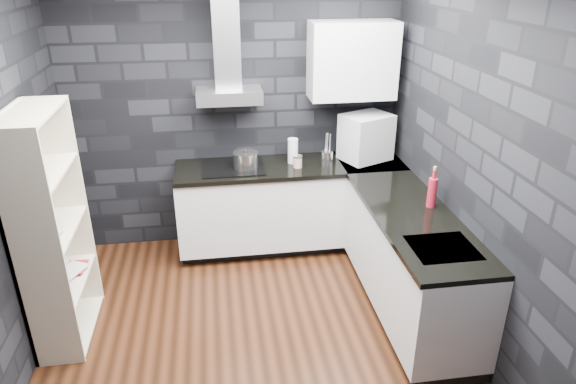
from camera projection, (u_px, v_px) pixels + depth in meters
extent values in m
plane|color=#3A1D0F|center=(253.00, 332.00, 4.08)|extent=(3.20, 3.20, 0.00)
cube|color=black|center=(234.00, 112.00, 4.98)|extent=(3.20, 0.05, 2.70)
cube|color=black|center=(279.00, 330.00, 2.06)|extent=(3.20, 0.05, 2.70)
cube|color=black|center=(470.00, 163.00, 3.74)|extent=(0.05, 3.20, 2.70)
cube|color=black|center=(290.00, 239.00, 5.33)|extent=(2.18, 0.50, 0.10)
cube|color=black|center=(410.00, 304.00, 4.33)|extent=(0.50, 1.78, 0.10)
cube|color=silver|center=(290.00, 204.00, 5.12)|extent=(2.20, 0.60, 0.76)
cube|color=silver|center=(410.00, 261.00, 4.15)|extent=(0.60, 1.80, 0.76)
cube|color=black|center=(290.00, 167.00, 4.95)|extent=(2.20, 0.62, 0.04)
cube|color=black|center=(414.00, 217.00, 3.98)|extent=(0.62, 1.80, 0.04)
cube|color=black|center=(370.00, 162.00, 5.06)|extent=(0.62, 0.62, 0.04)
cube|color=silver|center=(229.00, 96.00, 4.71)|extent=(0.60, 0.34, 0.12)
cube|color=silver|center=(226.00, 37.00, 4.57)|extent=(0.24, 0.20, 0.90)
cube|color=silver|center=(352.00, 60.00, 4.75)|extent=(0.80, 0.35, 0.70)
cube|color=black|center=(233.00, 167.00, 4.87)|extent=(0.58, 0.50, 0.01)
cube|color=silver|center=(443.00, 248.00, 3.53)|extent=(0.44, 0.40, 0.01)
cylinder|color=silver|center=(246.00, 160.00, 4.82)|extent=(0.29, 0.29, 0.13)
cylinder|color=white|center=(293.00, 151.00, 4.94)|extent=(0.12, 0.12, 0.24)
cylinder|color=tan|center=(298.00, 162.00, 4.86)|extent=(0.11, 0.11, 0.10)
cylinder|color=silver|center=(327.00, 158.00, 4.91)|extent=(0.14, 0.14, 0.14)
cube|color=#B8BAC1|center=(366.00, 137.00, 4.99)|extent=(0.55, 0.50, 0.45)
cylinder|color=maroon|center=(432.00, 193.00, 4.06)|extent=(0.09, 0.09, 0.24)
cube|color=beige|center=(52.00, 231.00, 3.74)|extent=(0.42, 0.83, 1.80)
imported|color=white|center=(48.00, 232.00, 3.64)|extent=(0.27, 0.27, 0.06)
imported|color=maroon|center=(63.00, 258.00, 4.02)|extent=(0.16, 0.03, 0.21)
imported|color=#B2B2B2|center=(60.00, 257.00, 3.99)|extent=(0.16, 0.09, 0.23)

